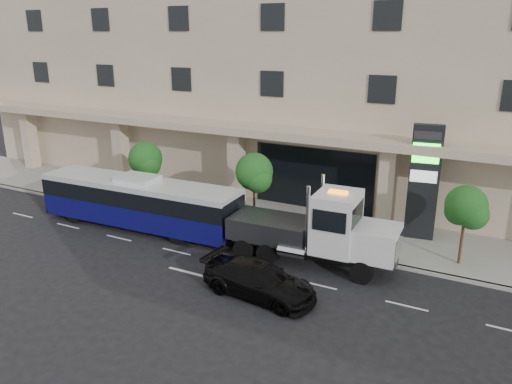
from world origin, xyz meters
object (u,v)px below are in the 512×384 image
tow_truck (319,231)px  signage_pylon (424,182)px  black_sedan (259,280)px  city_bus (139,202)px

tow_truck → signage_pylon: bearing=52.8°
signage_pylon → black_sedan: bearing=-125.3°
city_bus → signage_pylon: size_ratio=1.99×
city_bus → black_sedan: bearing=-23.8°
black_sedan → signage_pylon: 11.23m
signage_pylon → city_bus: bearing=-166.8°
black_sedan → signage_pylon: size_ratio=0.83×
tow_truck → signage_pylon: size_ratio=1.51×
tow_truck → signage_pylon: signage_pylon is taller
city_bus → tow_truck: tow_truck is taller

